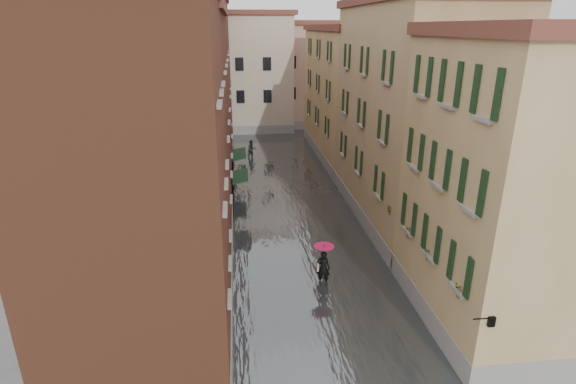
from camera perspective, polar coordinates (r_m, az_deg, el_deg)
ground at (r=21.17m, az=4.14°, el=-13.76°), size 120.00×120.00×0.00m
floodwater at (r=32.59m, az=0.03°, el=-0.81°), size 10.00×60.00×0.20m
building_left_near at (r=16.50m, az=-18.53°, el=0.35°), size 6.00×8.00×13.00m
building_left_mid at (r=27.03m, az=-14.02°, el=7.77°), size 6.00×14.00×12.50m
building_left_far at (r=41.65m, az=-11.64°, el=13.22°), size 6.00×16.00×14.00m
building_right_near at (r=19.43m, az=26.49°, el=-0.16°), size 6.00×8.00×11.50m
building_right_mid at (r=28.72m, az=15.17°, el=8.89°), size 6.00×14.00×13.00m
building_right_far at (r=42.95m, az=7.84°, el=11.96°), size 6.00×16.00×11.50m
building_end_cream at (r=55.47m, az=-6.19°, el=14.65°), size 12.00×9.00×13.00m
building_end_pink at (r=58.28m, az=2.98°, el=14.51°), size 10.00×9.00×12.00m
awning_near at (r=29.83m, az=-6.23°, el=1.85°), size 1.09×2.79×2.80m
awning_far at (r=35.09m, az=-6.32°, el=4.69°), size 1.09×3.25×2.80m
wall_lantern at (r=16.25m, az=24.28°, el=-14.65°), size 0.71×0.22×0.35m
window_planters at (r=19.93m, az=16.58°, el=-5.30°), size 0.59×8.25×0.84m
pedestrian_main at (r=21.83m, az=4.52°, el=-8.73°), size 1.02×1.02×2.06m
pedestrian_far at (r=42.63m, az=-4.63°, el=5.37°), size 1.08×0.97×1.82m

